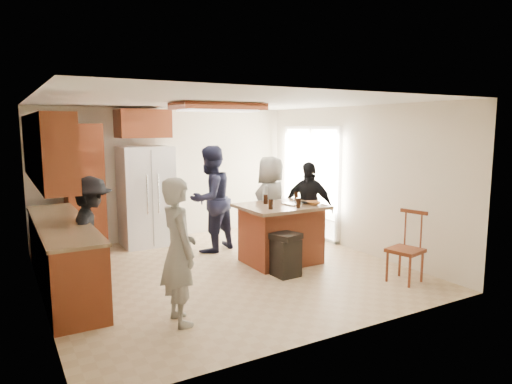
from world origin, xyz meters
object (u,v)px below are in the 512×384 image
kitchen_island (281,233)px  person_counter (92,233)px  person_side_right (308,207)px  refrigerator (146,196)px  person_front_left (179,251)px  spindle_chair (406,250)px  person_behind_left (211,199)px  person_behind_right (271,204)px  trash_bin (286,254)px

kitchen_island → person_counter: bearing=174.4°
person_side_right → refrigerator: size_ratio=0.87×
person_front_left → spindle_chair: bearing=-94.5°
person_behind_left → person_side_right: size_ratio=1.17×
kitchen_island → person_behind_right: bearing=72.6°
spindle_chair → person_behind_right: bearing=109.6°
person_counter → trash_bin: size_ratio=2.39×
person_side_right → trash_bin: bearing=-79.7°
person_behind_left → refrigerator: person_behind_left is taller
person_behind_left → kitchen_island: 1.43m
person_behind_right → refrigerator: 2.29m
person_front_left → person_behind_left: (1.52, 2.51, 0.11)m
person_counter → refrigerator: refrigerator is taller
refrigerator → kitchen_island: refrigerator is taller
refrigerator → spindle_chair: bearing=-56.4°
person_behind_right → trash_bin: 1.42m
person_side_right → trash_bin: person_side_right is taller
kitchen_island → trash_bin: bearing=-117.0°
person_behind_left → person_behind_right: person_behind_left is taller
person_counter → trash_bin: (2.51, -0.88, -0.43)m
person_behind_right → refrigerator: size_ratio=0.92×
person_side_right → person_counter: bearing=-120.3°
person_behind_right → spindle_chair: (0.81, -2.27, -0.37)m
person_behind_left → kitchen_island: bearing=96.8°
person_front_left → kitchen_island: size_ratio=1.26×
person_behind_left → refrigerator: (-0.83, 0.98, -0.02)m
spindle_chair → trash_bin: bearing=141.7°
trash_bin → person_side_right: bearing=40.3°
refrigerator → trash_bin: (1.21, -2.75, -0.58)m
kitchen_island → trash_bin: 0.70m
spindle_chair → refrigerator: bearing=123.6°
person_front_left → person_behind_right: person_behind_right is taller
person_behind_left → person_side_right: person_behind_left is taller
person_behind_right → refrigerator: refrigerator is taller
refrigerator → kitchen_island: bearing=-54.8°
person_front_left → person_behind_right: (2.40, 1.97, 0.02)m
person_front_left → person_counter: bearing=21.6°
person_side_right → trash_bin: (-1.02, -0.86, -0.46)m
spindle_chair → person_front_left: bearing=174.7°
person_behind_right → trash_bin: size_ratio=2.62×
person_side_right → kitchen_island: size_ratio=1.22×
person_behind_right → person_counter: size_ratio=1.10×
person_front_left → trash_bin: bearing=-67.9°
person_side_right → refrigerator: 2.92m
person_behind_left → person_counter: size_ratio=1.22×
person_behind_right → trash_bin: bearing=29.0°
person_behind_right → kitchen_island: size_ratio=1.29×
person_front_left → spindle_chair: (3.21, -0.30, -0.36)m
refrigerator → kitchen_island: 2.66m
person_behind_left → spindle_chair: 3.31m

